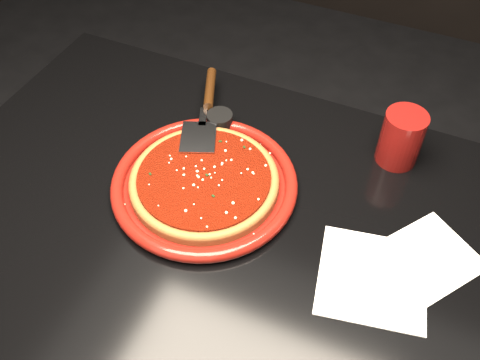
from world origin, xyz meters
name	(u,v)px	position (x,y,z in m)	size (l,w,h in m)	color
table	(234,322)	(0.00, 0.00, 0.38)	(1.20, 0.80, 0.75)	black
plate	(204,184)	(-0.09, 0.06, 0.76)	(0.35, 0.35, 0.03)	maroon
pizza_crust	(204,182)	(-0.09, 0.06, 0.77)	(0.28, 0.28, 0.01)	brown
pizza_crust_rim	(204,180)	(-0.09, 0.06, 0.77)	(0.28, 0.28, 0.02)	brown
pizza_sauce	(204,178)	(-0.09, 0.06, 0.78)	(0.25, 0.25, 0.01)	maroon
parmesan_dusting	(204,175)	(-0.09, 0.06, 0.79)	(0.24, 0.24, 0.01)	beige
basil_flecks	(204,176)	(-0.09, 0.06, 0.79)	(0.22, 0.22, 0.00)	black
pizza_server	(206,110)	(-0.16, 0.22, 0.79)	(0.08, 0.29, 0.02)	silver
cup	(401,138)	(0.23, 0.29, 0.81)	(0.08, 0.08, 0.11)	maroon
napkin_a	(372,278)	(0.26, 0.00, 0.75)	(0.18, 0.18, 0.00)	white
napkin_b	(430,257)	(0.34, 0.08, 0.75)	(0.14, 0.15, 0.00)	white
ramekin	(220,122)	(-0.13, 0.22, 0.77)	(0.05, 0.05, 0.04)	black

